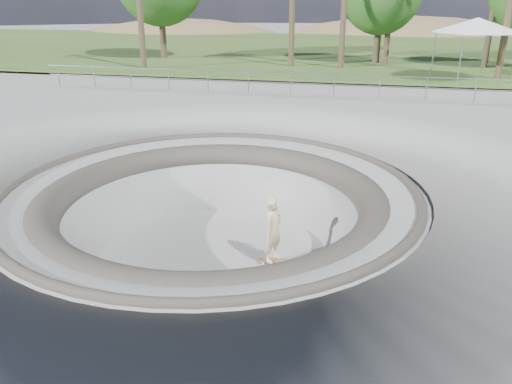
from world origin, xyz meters
TOP-DOWN VIEW (x-y plane):
  - ground at (0.00, 0.00)m, footprint 180.00×180.00m
  - skate_bowl at (0.00, 0.00)m, footprint 14.00×14.00m
  - grass_strip at (0.00, 34.00)m, footprint 180.00×36.00m
  - distant_hills at (3.78, 57.17)m, footprint 103.20×45.00m
  - safety_railing at (0.00, 12.00)m, footprint 25.00×0.06m
  - skateboard at (1.57, -0.00)m, footprint 0.76×0.29m
  - skater at (1.57, -0.00)m, footprint 0.61×0.73m
  - canopy_white at (8.72, 18.00)m, footprint 5.87×5.87m

SIDE VIEW (x-z plane):
  - distant_hills at x=3.78m, z-range -21.32..7.28m
  - skateboard at x=1.57m, z-range -1.88..-1.80m
  - skate_bowl at x=0.00m, z-range -3.88..0.22m
  - skater at x=1.57m, z-range -1.82..-0.13m
  - ground at x=0.00m, z-range 0.00..0.00m
  - grass_strip at x=0.00m, z-range 0.16..0.28m
  - safety_railing at x=0.00m, z-range 0.18..1.20m
  - canopy_white at x=8.72m, z-range 1.47..4.63m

